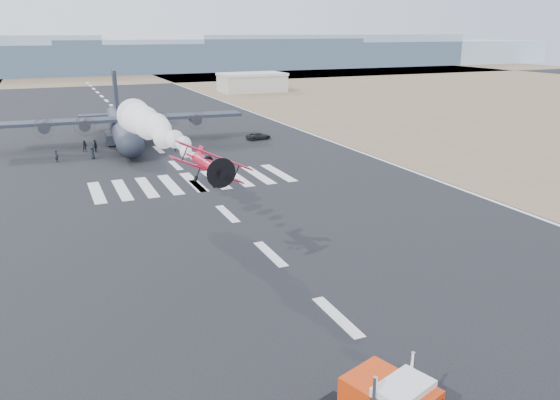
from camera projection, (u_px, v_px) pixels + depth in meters
scrub_far at (82, 78)px, 228.23m from camera, size 500.00×80.00×0.00m
runway_markings at (176, 165)px, 79.38m from camera, size 60.00×260.00×0.01m
ridge_seg_d at (75, 58)px, 252.57m from camera, size 150.00×50.00×13.00m
ridge_seg_e at (210, 54)px, 277.05m from camera, size 150.00×50.00×15.00m
ridge_seg_f at (324, 50)px, 301.53m from camera, size 150.00×50.00×17.00m
ridge_seg_g at (419, 52)px, 326.90m from camera, size 150.00×50.00×13.00m
hangar_right at (252, 82)px, 174.82m from camera, size 20.50×12.50×5.90m
aerobatic_biplane at (209, 164)px, 37.74m from camera, size 5.31×5.18×3.62m
smoke_trail at (144, 120)px, 55.27m from camera, size 3.64×24.53×3.64m
transport_aircraft at (122, 126)px, 93.90m from camera, size 40.75×33.52×11.76m
support_vehicle at (259, 136)px, 98.15m from camera, size 4.80×2.73×1.26m
crew_a at (175, 147)px, 88.25m from camera, size 0.65×0.72×1.63m
crew_b at (85, 146)px, 88.06m from camera, size 0.94×0.62×1.86m
crew_c at (139, 143)px, 90.99m from camera, size 1.18×1.21×1.79m
crew_d at (95, 147)px, 87.71m from camera, size 0.96×1.08×1.65m
crew_e at (92, 153)px, 83.21m from camera, size 0.62×0.95×1.89m
crew_f at (167, 139)px, 94.22m from camera, size 1.39×1.63×1.76m
crew_g at (57, 156)px, 81.15m from camera, size 0.82×0.85×1.79m
crew_h at (95, 145)px, 89.33m from camera, size 0.97×0.88×1.70m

